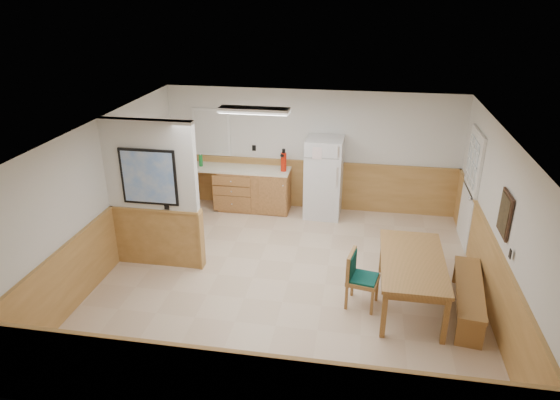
% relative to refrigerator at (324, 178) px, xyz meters
% --- Properties ---
extents(ground, '(6.00, 6.00, 0.00)m').
position_rel_refrigerator_xyz_m(ground, '(-0.30, -2.63, -0.82)').
color(ground, beige).
rests_on(ground, ground).
extents(ceiling, '(6.00, 6.00, 0.02)m').
position_rel_refrigerator_xyz_m(ceiling, '(-0.30, -2.63, 1.68)').
color(ceiling, white).
rests_on(ceiling, back_wall).
extents(back_wall, '(6.00, 0.02, 2.50)m').
position_rel_refrigerator_xyz_m(back_wall, '(-0.30, 0.37, 0.43)').
color(back_wall, silver).
rests_on(back_wall, ground).
extents(right_wall, '(0.02, 6.00, 2.50)m').
position_rel_refrigerator_xyz_m(right_wall, '(2.70, -2.63, 0.43)').
color(right_wall, silver).
rests_on(right_wall, ground).
extents(left_wall, '(0.02, 6.00, 2.50)m').
position_rel_refrigerator_xyz_m(left_wall, '(-3.30, -2.63, 0.43)').
color(left_wall, silver).
rests_on(left_wall, ground).
extents(wainscot_back, '(6.00, 0.04, 1.00)m').
position_rel_refrigerator_xyz_m(wainscot_back, '(-0.30, 0.35, -0.32)').
color(wainscot_back, tan).
rests_on(wainscot_back, ground).
extents(wainscot_right, '(0.04, 6.00, 1.00)m').
position_rel_refrigerator_xyz_m(wainscot_right, '(2.68, -2.63, -0.32)').
color(wainscot_right, tan).
rests_on(wainscot_right, ground).
extents(wainscot_left, '(0.04, 6.00, 1.00)m').
position_rel_refrigerator_xyz_m(wainscot_left, '(-3.28, -2.63, -0.32)').
color(wainscot_left, tan).
rests_on(wainscot_left, ground).
extents(partition_wall, '(1.50, 0.20, 2.50)m').
position_rel_refrigerator_xyz_m(partition_wall, '(-2.55, -2.43, 0.42)').
color(partition_wall, silver).
rests_on(partition_wall, ground).
extents(kitchen_counter, '(2.20, 0.61, 1.00)m').
position_rel_refrigerator_xyz_m(kitchen_counter, '(-1.51, 0.05, -0.36)').
color(kitchen_counter, '#B3763F').
rests_on(kitchen_counter, ground).
extents(exterior_door, '(0.07, 1.02, 2.15)m').
position_rel_refrigerator_xyz_m(exterior_door, '(2.66, -0.73, 0.23)').
color(exterior_door, white).
rests_on(exterior_door, ground).
extents(kitchen_window, '(0.80, 0.04, 1.00)m').
position_rel_refrigerator_xyz_m(kitchen_window, '(-2.40, 0.35, 0.73)').
color(kitchen_window, white).
rests_on(kitchen_window, back_wall).
extents(wall_painting, '(0.04, 0.50, 0.60)m').
position_rel_refrigerator_xyz_m(wall_painting, '(2.66, -2.93, 0.73)').
color(wall_painting, '#352115').
rests_on(wall_painting, right_wall).
extents(fluorescent_fixture, '(1.20, 0.30, 0.09)m').
position_rel_refrigerator_xyz_m(fluorescent_fixture, '(-1.10, -1.33, 1.63)').
color(fluorescent_fixture, white).
rests_on(fluorescent_fixture, ceiling).
extents(refrigerator, '(0.74, 0.73, 1.63)m').
position_rel_refrigerator_xyz_m(refrigerator, '(0.00, 0.00, 0.00)').
color(refrigerator, silver).
rests_on(refrigerator, ground).
extents(dining_table, '(0.92, 1.82, 0.75)m').
position_rel_refrigerator_xyz_m(dining_table, '(1.55, -2.93, -0.16)').
color(dining_table, '#AC743F').
rests_on(dining_table, ground).
extents(dining_bench, '(0.58, 1.72, 0.45)m').
position_rel_refrigerator_xyz_m(dining_bench, '(2.36, -3.01, -0.47)').
color(dining_bench, '#AC743F').
rests_on(dining_bench, ground).
extents(dining_chair, '(0.67, 0.51, 0.85)m').
position_rel_refrigerator_xyz_m(dining_chair, '(0.77, -3.07, -0.32)').
color(dining_chair, '#AC743F').
rests_on(dining_chair, ground).
extents(fire_extinguisher, '(0.15, 0.15, 0.47)m').
position_rel_refrigerator_xyz_m(fire_extinguisher, '(-0.82, 0.03, 0.29)').
color(fire_extinguisher, red).
rests_on(fire_extinguisher, kitchen_counter).
extents(soap_bottle, '(0.09, 0.09, 0.25)m').
position_rel_refrigerator_xyz_m(soap_bottle, '(-2.57, 0.04, 0.21)').
color(soap_bottle, '#167B2F').
rests_on(soap_bottle, kitchen_counter).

